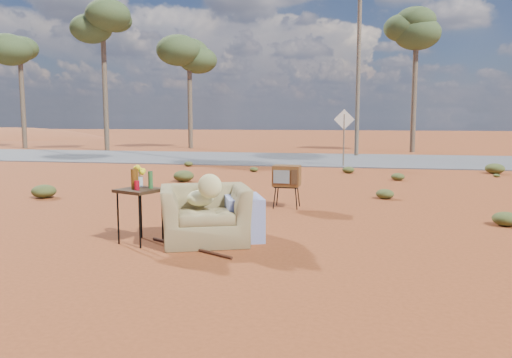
# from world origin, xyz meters

# --- Properties ---
(ground) EXTENTS (140.00, 140.00, 0.00)m
(ground) POSITION_xyz_m (0.00, 0.00, 0.00)
(ground) COLOR brown
(ground) RESTS_ON ground
(highway) EXTENTS (140.00, 7.00, 0.04)m
(highway) POSITION_xyz_m (0.00, 15.00, 0.02)
(highway) COLOR #565659
(highway) RESTS_ON ground
(dirt_mound) EXTENTS (26.00, 18.00, 2.00)m
(dirt_mound) POSITION_xyz_m (-30.00, 34.00, 0.00)
(dirt_mound) COLOR brown
(dirt_mound) RESTS_ON ground
(armchair) EXTENTS (1.67, 1.44, 1.13)m
(armchair) POSITION_xyz_m (-0.17, -0.22, 0.53)
(armchair) COLOR olive
(armchair) RESTS_ON ground
(tv_unit) EXTENTS (0.56, 0.46, 0.88)m
(tv_unit) POSITION_xyz_m (0.55, 2.81, 0.66)
(tv_unit) COLOR black
(tv_unit) RESTS_ON ground
(side_table) EXTENTS (0.74, 0.74, 1.14)m
(side_table) POSITION_xyz_m (-1.21, -0.49, 0.84)
(side_table) COLOR #332112
(side_table) RESTS_ON ground
(rusty_bar) EXTENTS (1.45, 0.84, 0.04)m
(rusty_bar) POSITION_xyz_m (-0.36, -0.74, 0.02)
(rusty_bar) COLOR #472413
(rusty_bar) RESTS_ON ground
(road_sign) EXTENTS (0.78, 0.06, 2.19)m
(road_sign) POSITION_xyz_m (1.50, 12.00, 1.50)
(road_sign) COLOR brown
(road_sign) RESTS_ON ground
(eucalyptus_far_left) EXTENTS (3.20, 3.20, 7.10)m
(eucalyptus_far_left) POSITION_xyz_m (-18.00, 20.00, 5.94)
(eucalyptus_far_left) COLOR brown
(eucalyptus_far_left) RESTS_ON ground
(eucalyptus_left) EXTENTS (3.20, 3.20, 8.10)m
(eucalyptus_left) POSITION_xyz_m (-12.00, 19.00, 6.92)
(eucalyptus_left) COLOR brown
(eucalyptus_left) RESTS_ON ground
(eucalyptus_near_left) EXTENTS (3.20, 3.20, 6.60)m
(eucalyptus_near_left) POSITION_xyz_m (-8.00, 22.00, 5.45)
(eucalyptus_near_left) COLOR brown
(eucalyptus_near_left) RESTS_ON ground
(eucalyptus_center) EXTENTS (3.20, 3.20, 7.60)m
(eucalyptus_center) POSITION_xyz_m (5.00, 21.00, 6.43)
(eucalyptus_center) COLOR brown
(eucalyptus_center) RESTS_ON ground
(utility_pole_center) EXTENTS (1.40, 0.20, 8.00)m
(utility_pole_center) POSITION_xyz_m (2.00, 17.50, 4.15)
(utility_pole_center) COLOR brown
(utility_pole_center) RESTS_ON ground
(scrub_patch) EXTENTS (17.49, 8.07, 0.33)m
(scrub_patch) POSITION_xyz_m (-0.82, 4.41, 0.14)
(scrub_patch) COLOR #474E22
(scrub_patch) RESTS_ON ground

